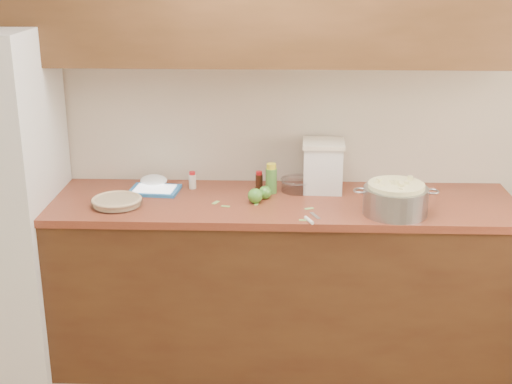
{
  "coord_description": "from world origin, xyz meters",
  "views": [
    {
      "loc": [
        0.1,
        -2.02,
        2.15
      ],
      "look_at": [
        -0.03,
        1.43,
        0.98
      ],
      "focal_mm": 50.0,
      "sensor_mm": 36.0,
      "label": 1
    }
  ],
  "objects_px": {
    "flour_canister": "(323,166)",
    "pie": "(117,202)",
    "colander": "(395,199)",
    "tablet": "(155,190)"
  },
  "relations": [
    {
      "from": "flour_canister",
      "to": "pie",
      "type": "bearing_deg",
      "value": -164.76
    },
    {
      "from": "colander",
      "to": "flour_canister",
      "type": "height_order",
      "value": "flour_canister"
    },
    {
      "from": "flour_canister",
      "to": "tablet",
      "type": "bearing_deg",
      "value": -176.1
    },
    {
      "from": "flour_canister",
      "to": "tablet",
      "type": "height_order",
      "value": "flour_canister"
    },
    {
      "from": "colander",
      "to": "pie",
      "type": "bearing_deg",
      "value": 177.31
    },
    {
      "from": "pie",
      "to": "tablet",
      "type": "height_order",
      "value": "pie"
    },
    {
      "from": "pie",
      "to": "colander",
      "type": "relative_size",
      "value": 0.63
    },
    {
      "from": "colander",
      "to": "tablet",
      "type": "height_order",
      "value": "colander"
    },
    {
      "from": "pie",
      "to": "colander",
      "type": "bearing_deg",
      "value": -2.69
    },
    {
      "from": "tablet",
      "to": "flour_canister",
      "type": "bearing_deg",
      "value": 9.0
    }
  ]
}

